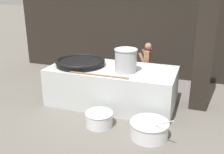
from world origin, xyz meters
name	(u,v)px	position (x,y,z in m)	size (l,w,h in m)	color
ground_plane	(112,103)	(0.00, 0.00, 0.00)	(60.00, 60.00, 0.00)	#666059
back_wall	(138,26)	(0.00, 2.65, 1.73)	(9.04, 0.24, 3.46)	black
support_pillar	(205,42)	(2.22, 0.51, 1.73)	(0.44, 0.44, 3.46)	black
hearth_platform	(112,86)	(0.00, 0.00, 0.50)	(3.31, 1.58, 0.99)	#B2B7B7
giant_wok_near	(80,62)	(-0.89, -0.06, 1.09)	(1.33, 1.33, 0.18)	black
stock_pot	(126,60)	(0.42, -0.15, 1.29)	(0.58, 0.58, 0.58)	#9E9EA3
stirring_paddle	(101,75)	(-0.04, -0.69, 1.01)	(1.49, 0.10, 0.04)	brown
cook	(147,66)	(0.69, 1.14, 0.80)	(0.34, 0.53, 1.48)	brown
prep_bowl_vegetables	(149,128)	(1.31, -1.35, 0.20)	(0.94, 0.84, 0.70)	silver
prep_bowl_meat	(99,118)	(0.14, -1.26, 0.18)	(0.64, 0.64, 0.33)	silver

